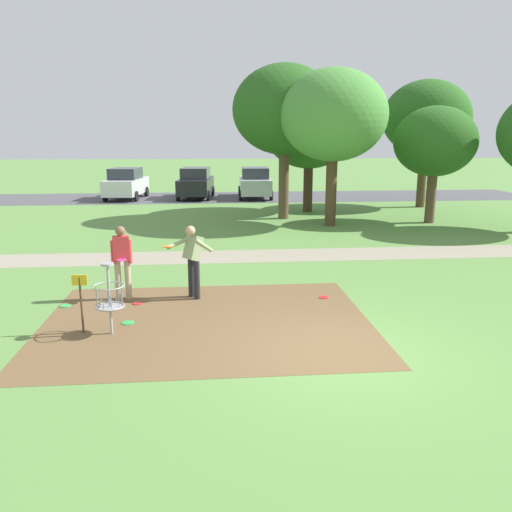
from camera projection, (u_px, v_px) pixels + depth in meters
ground_plane at (338, 353)px, 8.85m from camera, size 160.00×160.00×0.00m
dirt_tee_pad at (207, 322)px, 10.35m from camera, size 6.58×5.07×0.01m
disc_golf_basket at (106, 296)px, 9.56m from camera, size 0.98×0.58×1.39m
player_foreground_watching at (193, 257)px, 11.67m from camera, size 1.12×0.60×1.71m
player_throwing at (122, 258)px, 11.61m from camera, size 0.49×0.42×1.71m
frisbee_near_basket at (128, 323)px, 10.27m from camera, size 0.25×0.25×0.02m
frisbee_by_tee at (138, 304)px, 11.46m from camera, size 0.21×0.21×0.02m
frisbee_far_left at (66, 306)px, 11.31m from camera, size 0.24×0.24×0.02m
frisbee_far_right at (324, 297)px, 11.89m from camera, size 0.22×0.22×0.02m
tree_near_left at (285, 110)px, 22.35m from camera, size 4.59×4.59×6.77m
tree_mid_left at (426, 118)px, 26.24m from camera, size 4.47×4.47×6.52m
tree_mid_center at (309, 129)px, 24.73m from camera, size 4.46×4.46×5.92m
tree_mid_right at (435, 142)px, 21.53m from camera, size 3.45×3.45×4.94m
tree_far_left at (334, 116)px, 20.57m from camera, size 4.35×4.35×6.36m
parking_lot_strip at (245, 197)px, 31.74m from camera, size 36.00×6.00×0.01m
parked_car_leftmost at (126, 183)px, 30.66m from camera, size 2.34×4.38×1.84m
parked_car_center_left at (196, 183)px, 30.99m from camera, size 2.30×4.36×1.84m
parked_car_center_right at (255, 183)px, 31.14m from camera, size 2.10×4.27×1.84m
gravel_path at (279, 255)px, 16.15m from camera, size 40.00×1.76×0.00m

